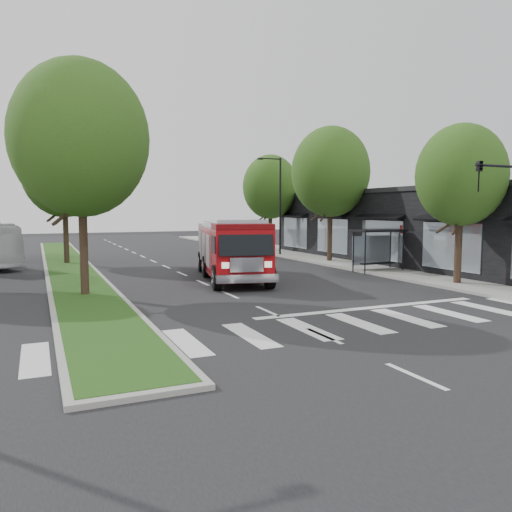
# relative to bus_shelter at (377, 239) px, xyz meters

# --- Properties ---
(ground) EXTENTS (140.00, 140.00, 0.00)m
(ground) POSITION_rel_bus_shelter_xyz_m (-11.20, -8.15, -2.04)
(ground) COLOR black
(ground) RESTS_ON ground
(sidewalk_right) EXTENTS (5.00, 80.00, 0.15)m
(sidewalk_right) POSITION_rel_bus_shelter_xyz_m (1.30, 1.85, -1.96)
(sidewalk_right) COLOR gray
(sidewalk_right) RESTS_ON ground
(median) EXTENTS (3.00, 50.00, 0.15)m
(median) POSITION_rel_bus_shelter_xyz_m (-17.20, 9.85, -1.96)
(median) COLOR gray
(median) RESTS_ON ground
(storefront_row) EXTENTS (8.00, 30.00, 5.00)m
(storefront_row) POSITION_rel_bus_shelter_xyz_m (5.80, 1.85, 0.46)
(storefront_row) COLOR black
(storefront_row) RESTS_ON ground
(bus_shelter) EXTENTS (3.20, 1.60, 2.61)m
(bus_shelter) POSITION_rel_bus_shelter_xyz_m (0.00, 0.00, 0.00)
(bus_shelter) COLOR black
(bus_shelter) RESTS_ON ground
(tree_right_near) EXTENTS (4.40, 4.40, 8.05)m
(tree_right_near) POSITION_rel_bus_shelter_xyz_m (0.30, -6.15, 3.47)
(tree_right_near) COLOR black
(tree_right_near) RESTS_ON ground
(tree_right_mid) EXTENTS (5.60, 5.60, 9.72)m
(tree_right_mid) POSITION_rel_bus_shelter_xyz_m (0.30, 5.85, 4.45)
(tree_right_mid) COLOR black
(tree_right_mid) RESTS_ON ground
(tree_right_far) EXTENTS (5.00, 5.00, 8.73)m
(tree_right_far) POSITION_rel_bus_shelter_xyz_m (0.30, 15.85, 3.80)
(tree_right_far) COLOR black
(tree_right_far) RESTS_ON ground
(tree_median_near) EXTENTS (5.80, 5.80, 10.16)m
(tree_median_near) POSITION_rel_bus_shelter_xyz_m (-17.20, -2.15, 4.77)
(tree_median_near) COLOR black
(tree_median_near) RESTS_ON ground
(tree_median_far) EXTENTS (5.60, 5.60, 9.72)m
(tree_median_far) POSITION_rel_bus_shelter_xyz_m (-17.20, 11.85, 4.45)
(tree_median_far) COLOR black
(tree_median_far) RESTS_ON ground
(streetlight_right_far) EXTENTS (2.11, 0.20, 8.00)m
(streetlight_right_far) POSITION_rel_bus_shelter_xyz_m (-0.85, 11.85, 2.44)
(streetlight_right_far) COLOR black
(streetlight_right_far) RESTS_ON ground
(fire_engine) EXTENTS (4.78, 10.00, 3.33)m
(fire_engine) POSITION_rel_bus_shelter_xyz_m (-9.27, 0.68, -0.44)
(fire_engine) COLOR #600508
(fire_engine) RESTS_ON ground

